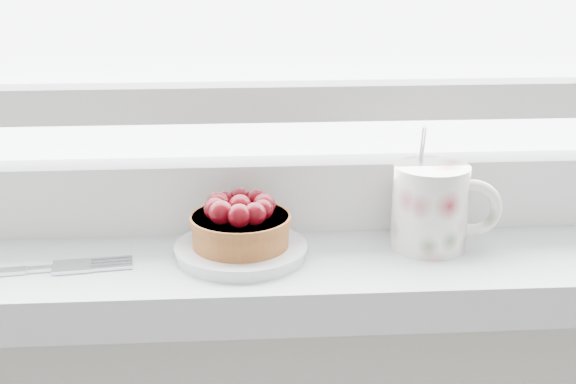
{
  "coord_description": "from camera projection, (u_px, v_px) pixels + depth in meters",
  "views": [
    {
      "loc": [
        -0.04,
        1.19,
        1.23
      ],
      "look_at": [
        0.01,
        1.88,
        1.0
      ],
      "focal_mm": 50.0,
      "sensor_mm": 36.0,
      "label": 1
    }
  ],
  "objects": [
    {
      "name": "raspberry_tart",
      "position": [
        240.0,
        223.0,
        0.74
      ],
      "size": [
        0.09,
        0.09,
        0.05
      ],
      "color": "brown",
      "rests_on": "saucer"
    },
    {
      "name": "floral_mug",
      "position": [
        433.0,
        205.0,
        0.76
      ],
      "size": [
        0.11,
        0.09,
        0.12
      ],
      "color": "white",
      "rests_on": "windowsill"
    },
    {
      "name": "fork",
      "position": [
        4.0,
        272.0,
        0.71
      ],
      "size": [
        0.22,
        0.05,
        0.0
      ],
      "color": "silver",
      "rests_on": "windowsill"
    },
    {
      "name": "saucer",
      "position": [
        241.0,
        251.0,
        0.75
      ],
      "size": [
        0.12,
        0.12,
        0.01
      ],
      "primitive_type": "cylinder",
      "color": "silver",
      "rests_on": "windowsill"
    }
  ]
}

